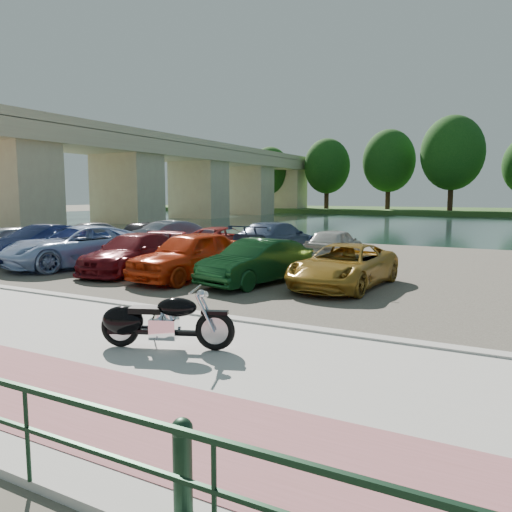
{
  "coord_description": "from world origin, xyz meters",
  "views": [
    {
      "loc": [
        5.83,
        -6.77,
        2.69
      ],
      "look_at": [
        -0.29,
        4.62,
        1.1
      ],
      "focal_mm": 35.0,
      "sensor_mm": 36.0,
      "label": 1
    }
  ],
  "objects_px": {
    "car_0": "(3,242)",
    "car_1": "(41,243)",
    "motorcycle": "(155,321)",
    "car_2": "(78,246)"
  },
  "relations": [
    {
      "from": "car_2",
      "to": "motorcycle",
      "type": "bearing_deg",
      "value": -18.09
    },
    {
      "from": "car_0",
      "to": "car_2",
      "type": "bearing_deg",
      "value": 6.78
    },
    {
      "from": "motorcycle",
      "to": "car_0",
      "type": "xyz_separation_m",
      "value": [
        -13.89,
        6.96,
        0.16
      ]
    },
    {
      "from": "motorcycle",
      "to": "car_1",
      "type": "distance_m",
      "value": 13.44
    },
    {
      "from": "motorcycle",
      "to": "car_1",
      "type": "xyz_separation_m",
      "value": [
        -11.51,
        6.93,
        0.2
      ]
    },
    {
      "from": "car_0",
      "to": "car_1",
      "type": "height_order",
      "value": "car_1"
    },
    {
      "from": "motorcycle",
      "to": "car_2",
      "type": "xyz_separation_m",
      "value": [
        -9.06,
        6.58,
        0.23
      ]
    },
    {
      "from": "car_0",
      "to": "car_1",
      "type": "xyz_separation_m",
      "value": [
        2.38,
        -0.04,
        0.04
      ]
    },
    {
      "from": "car_1",
      "to": "car_2",
      "type": "distance_m",
      "value": 2.47
    },
    {
      "from": "car_0",
      "to": "motorcycle",
      "type": "bearing_deg",
      "value": -15.26
    }
  ]
}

